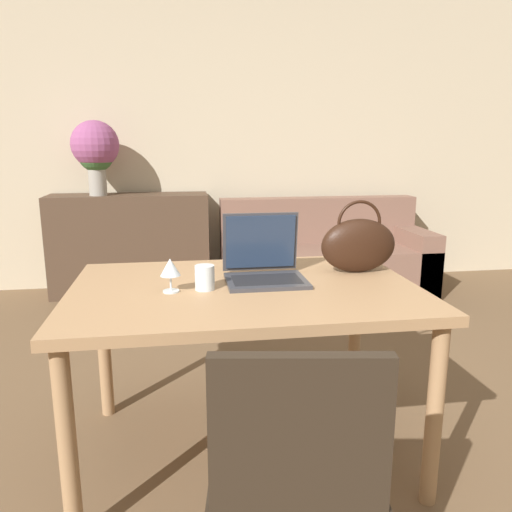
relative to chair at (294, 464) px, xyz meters
The scene contains 10 objects.
wall_back 3.65m from the chair, 89.25° to the left, with size 10.00×0.06×2.70m.
dining_table 0.81m from the chair, 91.86° to the left, with size 1.37×0.94×0.74m.
chair is the anchor object (origin of this frame).
couch 3.18m from the chair, 72.06° to the left, with size 1.79×0.77×0.82m.
sideboard 3.36m from the chair, 102.12° to the left, with size 1.35×0.40×0.87m.
laptop 0.94m from the chair, 85.66° to the left, with size 0.32×0.30×0.27m.
drinking_glass 0.84m from the chair, 103.71° to the left, with size 0.08×0.08×0.10m.
wine_glass 0.88m from the chair, 112.95° to the left, with size 0.08×0.08×0.13m.
handbag 1.12m from the chair, 61.84° to the left, with size 0.33×0.12×0.32m.
flower_vase 3.47m from the chair, 106.19° to the left, with size 0.39×0.39×0.62m.
Camera 1 is at (-0.32, -1.29, 1.30)m, focal length 35.00 mm.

